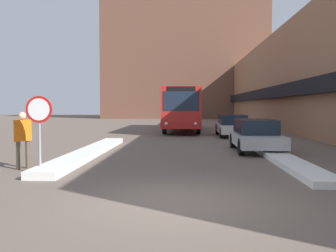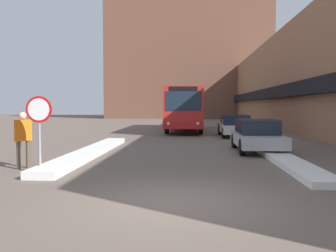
{
  "view_description": "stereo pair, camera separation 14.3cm",
  "coord_description": "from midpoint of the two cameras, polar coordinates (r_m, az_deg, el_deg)",
  "views": [
    {
      "loc": [
        0.21,
        -7.42,
        1.93
      ],
      "look_at": [
        -0.36,
        4.62,
        1.29
      ],
      "focal_mm": 40.0,
      "sensor_mm": 36.0,
      "label": 1
    },
    {
      "loc": [
        0.35,
        -7.41,
        1.93
      ],
      "look_at": [
        -0.36,
        4.62,
        1.29
      ],
      "focal_mm": 40.0,
      "sensor_mm": 36.0,
      "label": 2
    }
  ],
  "objects": [
    {
      "name": "ground_plane",
      "position": [
        7.67,
        1.22,
        -11.53
      ],
      "size": [
        160.0,
        160.0,
        0.0
      ],
      "primitive_type": "plane",
      "color": "#66564C"
    },
    {
      "name": "pedestrian",
      "position": [
        12.32,
        -20.9,
        -1.23
      ],
      "size": [
        0.46,
        0.51,
        1.75
      ],
      "rotation": [
        0.0,
        0.0,
        0.93
      ],
      "color": "brown",
      "rests_on": "ground_plane"
    },
    {
      "name": "building_backdrop_far",
      "position": [
        61.51,
        3.16,
        9.95
      ],
      "size": [
        26.0,
        8.0,
        18.67
      ],
      "color": "brown",
      "rests_on": "ground_plane"
    },
    {
      "name": "building_row_right",
      "position": [
        32.95,
        20.64,
        6.51
      ],
      "size": [
        5.5,
        60.0,
        8.09
      ],
      "color": "#996B4C",
      "rests_on": "ground_plane"
    },
    {
      "name": "snow_bank_right",
      "position": [
        14.56,
        16.6,
        -4.32
      ],
      "size": [
        0.9,
        10.75,
        0.19
      ],
      "color": "silver",
      "rests_on": "ground_plane"
    },
    {
      "name": "parked_car_front",
      "position": [
        16.43,
        13.64,
        -1.36
      ],
      "size": [
        1.82,
        4.29,
        1.36
      ],
      "color": "#B7B7BC",
      "rests_on": "ground_plane"
    },
    {
      "name": "snow_bank_left",
      "position": [
        15.18,
        -11.46,
        -3.9
      ],
      "size": [
        0.9,
        10.33,
        0.23
      ],
      "color": "silver",
      "rests_on": "ground_plane"
    },
    {
      "name": "parked_car_back",
      "position": [
        24.38,
        10.28,
        0.1
      ],
      "size": [
        1.86,
        4.84,
        1.37
      ],
      "color": "silver",
      "rests_on": "ground_plane"
    },
    {
      "name": "stop_sign",
      "position": [
        11.23,
        -18.72,
        1.22
      ],
      "size": [
        0.76,
        0.08,
        2.22
      ],
      "color": "gray",
      "rests_on": "ground_plane"
    },
    {
      "name": "city_bus",
      "position": [
        29.61,
        2.68,
        2.71
      ],
      "size": [
        2.63,
        12.02,
        3.22
      ],
      "color": "red",
      "rests_on": "ground_plane"
    }
  ]
}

